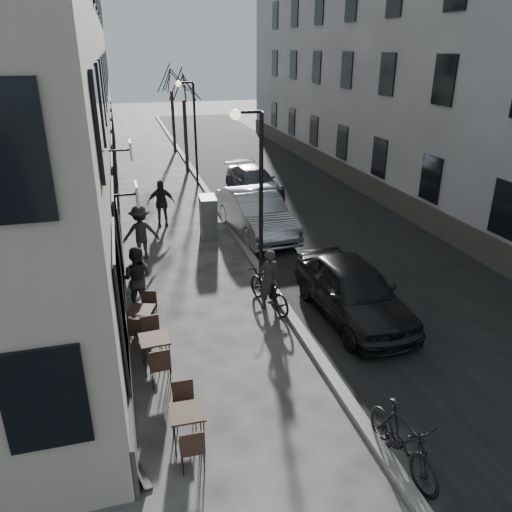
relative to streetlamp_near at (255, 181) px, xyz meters
name	(u,v)px	position (x,y,z in m)	size (l,w,h in m)	color
ground	(344,414)	(0.17, -6.00, -3.16)	(120.00, 120.00, 0.00)	#343230
road	(281,189)	(4.02, 10.00, -3.16)	(7.30, 60.00, 0.00)	black
kerb	(208,194)	(0.37, 10.00, -3.10)	(0.25, 60.00, 0.12)	slate
building_left	(45,8)	(-5.83, 10.50, 4.84)	(4.00, 35.00, 16.00)	gray
building_right	(395,14)	(9.67, 10.50, 4.84)	(4.00, 35.00, 16.00)	gray
streetlamp_near	(255,181)	(0.00, 0.00, 0.00)	(0.90, 0.28, 5.09)	black
streetlamp_far	(191,122)	(0.00, 12.00, 0.00)	(0.90, 0.28, 5.09)	black
tree_near	(183,85)	(0.07, 15.00, 1.50)	(2.40, 2.40, 5.70)	black
tree_far	(171,79)	(0.07, 21.00, 1.50)	(2.40, 2.40, 5.70)	black
bistro_set_a	(188,424)	(-2.85, -6.00, -2.72)	(0.61, 1.47, 0.86)	black
bistro_set_b	(155,350)	(-3.21, -3.53, -2.69)	(0.68, 1.58, 0.92)	black
bistro_set_c	(142,319)	(-3.42, -2.04, -2.72)	(0.86, 1.50, 0.86)	black
sign_board	(132,461)	(-3.84, -6.58, -2.74)	(0.51, 0.67, 1.05)	black
utility_cabinet	(208,217)	(-0.63, 4.28, -2.38)	(0.57, 1.04, 1.56)	#5A5A5C
bicycle	(268,290)	(-0.03, -1.47, -2.65)	(0.68, 1.94, 1.02)	black
cyclist_rider	(268,279)	(-0.03, -1.47, -2.33)	(0.61, 0.40, 1.67)	#262421
pedestrian_near	(137,278)	(-3.43, -0.57, -2.27)	(0.86, 0.67, 1.77)	#282522
pedestrian_mid	(141,232)	(-3.13, 2.89, -2.24)	(1.19, 0.68, 1.84)	#292624
pedestrian_far	(161,203)	(-2.17, 6.12, -2.25)	(1.07, 0.45, 1.83)	black
car_near	(353,290)	(1.94, -2.53, -2.40)	(1.80, 4.48, 1.53)	black
car_mid	(256,213)	(1.17, 4.25, -2.34)	(1.73, 4.97, 1.64)	gray
car_far	(253,181)	(2.47, 9.46, -2.51)	(1.81, 4.46, 1.29)	#3F424B
moped	(403,440)	(0.52, -7.45, -2.59)	(0.53, 1.89, 1.14)	black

